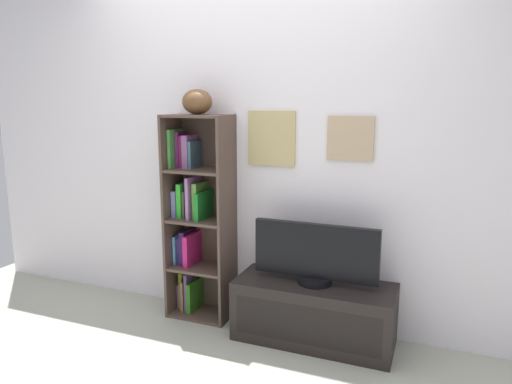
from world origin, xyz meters
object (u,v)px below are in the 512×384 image
at_px(football, 197,102).
at_px(television, 315,254).
at_px(bookshelf, 196,219).
at_px(tv_stand, 314,312).

height_order(football, television, football).
bearing_deg(bookshelf, tv_stand, -6.05).
bearing_deg(television, football, 175.79).
xyz_separation_m(bookshelf, football, (0.05, -0.03, 0.84)).
distance_m(bookshelf, football, 0.84).
bearing_deg(bookshelf, television, -5.98).
relative_size(tv_stand, television, 1.27).
bearing_deg(football, bookshelf, 145.53).
relative_size(football, tv_stand, 0.24).
distance_m(football, television, 1.30).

